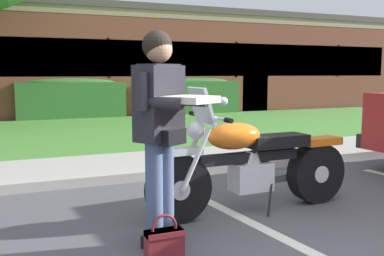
{
  "coord_description": "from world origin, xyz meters",
  "views": [
    {
      "loc": [
        -1.82,
        -2.34,
        1.38
      ],
      "look_at": [
        -0.15,
        1.58,
        0.85
      ],
      "focal_mm": 41.45,
      "sensor_mm": 36.0,
      "label": 1
    }
  ],
  "objects_px": {
    "hedge_center_left": "(187,95)",
    "brick_building": "(79,64)",
    "rider_person": "(161,122)",
    "hedge_left": "(71,97)",
    "handbag": "(164,243)",
    "motorcycle": "(259,163)"
  },
  "relations": [
    {
      "from": "hedge_center_left",
      "to": "brick_building",
      "type": "distance_m",
      "value": 6.06
    },
    {
      "from": "rider_person",
      "to": "hedge_left",
      "type": "distance_m",
      "value": 10.32
    },
    {
      "from": "brick_building",
      "to": "handbag",
      "type": "bearing_deg",
      "value": -96.87
    },
    {
      "from": "handbag",
      "to": "brick_building",
      "type": "bearing_deg",
      "value": 83.13
    },
    {
      "from": "handbag",
      "to": "hedge_center_left",
      "type": "distance_m",
      "value": 11.51
    },
    {
      "from": "rider_person",
      "to": "hedge_center_left",
      "type": "distance_m",
      "value": 11.23
    },
    {
      "from": "rider_person",
      "to": "hedge_left",
      "type": "relative_size",
      "value": 0.55
    },
    {
      "from": "hedge_left",
      "to": "handbag",
      "type": "bearing_deg",
      "value": -94.39
    },
    {
      "from": "rider_person",
      "to": "brick_building",
      "type": "distance_m",
      "value": 15.75
    },
    {
      "from": "rider_person",
      "to": "brick_building",
      "type": "height_order",
      "value": "brick_building"
    },
    {
      "from": "motorcycle",
      "to": "handbag",
      "type": "relative_size",
      "value": 6.23
    },
    {
      "from": "handbag",
      "to": "brick_building",
      "type": "relative_size",
      "value": 0.01
    },
    {
      "from": "motorcycle",
      "to": "hedge_left",
      "type": "height_order",
      "value": "motorcycle"
    },
    {
      "from": "hedge_center_left",
      "to": "motorcycle",
      "type": "bearing_deg",
      "value": -108.5
    },
    {
      "from": "hedge_left",
      "to": "brick_building",
      "type": "xyz_separation_m",
      "value": [
        1.11,
        5.34,
        1.1
      ]
    },
    {
      "from": "rider_person",
      "to": "handbag",
      "type": "bearing_deg",
      "value": -106.37
    },
    {
      "from": "handbag",
      "to": "rider_person",
      "type": "bearing_deg",
      "value": 73.63
    },
    {
      "from": "hedge_left",
      "to": "hedge_center_left",
      "type": "distance_m",
      "value": 3.75
    },
    {
      "from": "handbag",
      "to": "hedge_left",
      "type": "xyz_separation_m",
      "value": [
        0.81,
        10.55,
        0.51
      ]
    },
    {
      "from": "motorcycle",
      "to": "hedge_left",
      "type": "bearing_deg",
      "value": 92.79
    },
    {
      "from": "motorcycle",
      "to": "rider_person",
      "type": "relative_size",
      "value": 1.32
    },
    {
      "from": "motorcycle",
      "to": "hedge_center_left",
      "type": "distance_m",
      "value": 10.31
    }
  ]
}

